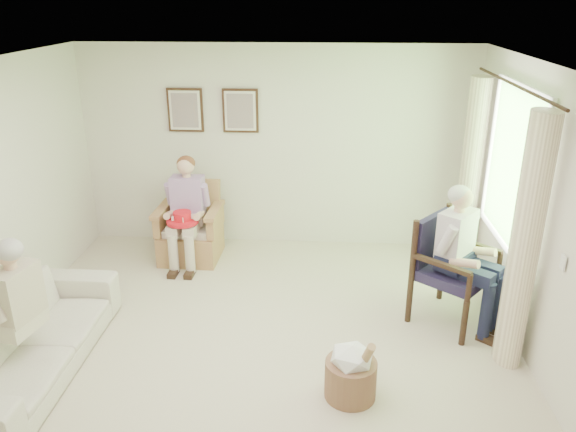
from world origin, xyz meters
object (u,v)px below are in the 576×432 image
object	(u,v)px
person_sofa	(11,305)
hatbox	(351,371)
wicker_armchair	(191,235)
sofa	(27,340)
person_dark	(460,248)
wood_armchair	(454,264)
person_wicker	(187,205)
red_hat	(182,219)

from	to	relation	value
person_sofa	hatbox	distance (m)	2.87
wicker_armchair	sofa	world-z (taller)	wicker_armchair
wicker_armchair	hatbox	xyz separation A→B (m)	(1.92, -2.57, -0.06)
wicker_armchair	person_sofa	bearing A→B (deg)	-107.94
wicker_armchair	person_dark	xyz separation A→B (m)	(2.99, -1.40, 0.55)
sofa	person_dark	world-z (taller)	person_dark
wood_armchair	person_wicker	bearing A→B (deg)	109.59
person_sofa	red_hat	distance (m)	2.38
person_wicker	red_hat	size ratio (longest dim) A/B	3.47
sofa	hatbox	world-z (taller)	sofa
sofa	red_hat	xyz separation A→B (m)	(0.90, 2.09, 0.33)
wicker_armchair	person_wicker	size ratio (longest dim) A/B	0.73
person_wicker	hatbox	distance (m)	3.15
wicker_armchair	red_hat	bearing A→B (deg)	-89.64
person_wicker	sofa	bearing A→B (deg)	-109.84
wicker_armchair	wood_armchair	xyz separation A→B (m)	(2.99, -1.22, 0.29)
person_dark	person_sofa	xyz separation A→B (m)	(-3.90, -1.15, -0.11)
person_sofa	person_wicker	bearing A→B (deg)	170.74
wicker_armchair	person_dark	size ratio (longest dim) A/B	0.67
wood_armchair	person_dark	world-z (taller)	person_dark
wicker_armchair	person_dark	world-z (taller)	person_dark
wicker_armchair	red_hat	world-z (taller)	wicker_armchair
sofa	person_dark	bearing A→B (deg)	-75.22
person_wicker	hatbox	xyz separation A→B (m)	(1.92, -2.45, -0.51)
sofa	person_sofa	xyz separation A→B (m)	(0.00, -0.12, 0.42)
red_hat	hatbox	xyz separation A→B (m)	(1.93, -2.24, -0.41)
person_dark	red_hat	distance (m)	3.19
wicker_armchair	person_wicker	xyz separation A→B (m)	(-0.00, -0.13, 0.45)
wicker_armchair	wood_armchair	size ratio (longest dim) A/B	0.88
person_dark	person_sofa	size ratio (longest dim) A/B	1.10
wicker_armchair	red_hat	distance (m)	0.48
person_dark	hatbox	distance (m)	1.70
person_dark	sofa	bearing A→B (deg)	144.44
person_wicker	wicker_armchair	bearing A→B (deg)	91.58
person_wicker	person_sofa	bearing A→B (deg)	-108.89
wood_armchair	sofa	distance (m)	4.09
person_wicker	red_hat	distance (m)	0.23
person_dark	wood_armchair	bearing A→B (deg)	39.66
person_wicker	person_sofa	size ratio (longest dim) A/B	1.01
wood_armchair	person_wicker	world-z (taller)	person_wicker
person_dark	hatbox	xyz separation A→B (m)	(-1.07, -1.18, -0.60)
person_dark	person_sofa	bearing A→B (deg)	146.04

